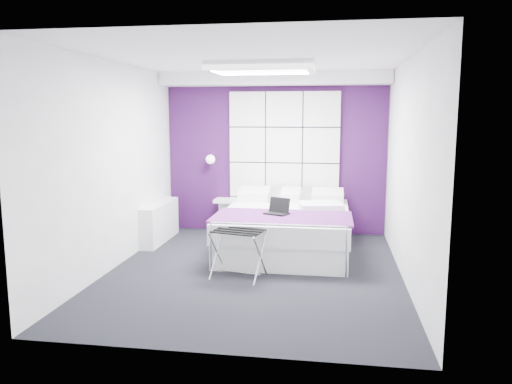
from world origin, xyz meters
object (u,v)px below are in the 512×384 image
nightstand (228,200)px  luggage_rack (238,254)px  radiator (160,222)px  bed (286,228)px  wall_lamp (211,159)px  laptop (277,210)px

nightstand → luggage_rack: (0.60, -2.26, -0.25)m
radiator → bed: size_ratio=0.54×
bed → luggage_rack: bed is taller
bed → luggage_rack: (-0.45, -1.29, -0.04)m
radiator → luggage_rack: 2.17m
bed → nightstand: size_ratio=4.96×
wall_lamp → radiator: 1.35m
luggage_rack → laptop: laptop is taller
radiator → luggage_rack: radiator is taller
radiator → luggage_rack: bearing=-45.2°
luggage_rack → laptop: size_ratio=1.95×
bed → laptop: (-0.09, -0.42, 0.35)m
nightstand → laptop: (0.96, -1.40, 0.13)m
bed → luggage_rack: size_ratio=3.75×
luggage_rack → radiator: bearing=147.6°
nightstand → luggage_rack: 2.35m
bed → luggage_rack: 1.36m
luggage_rack → laptop: bearing=79.9°
wall_lamp → nightstand: size_ratio=0.34×
bed → nightstand: 1.45m
wall_lamp → nightstand: (0.30, -0.04, -0.68)m
luggage_rack → laptop: (0.36, 0.86, 0.39)m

